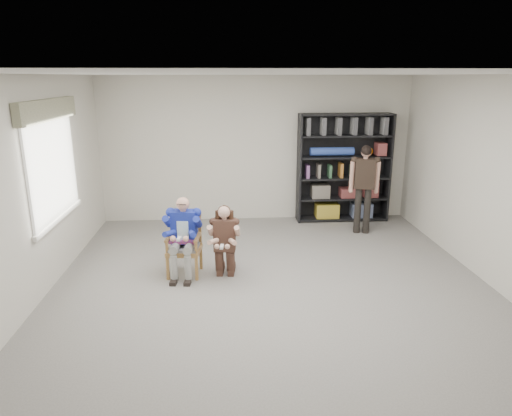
{
  "coord_description": "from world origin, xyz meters",
  "views": [
    {
      "loc": [
        -0.61,
        -5.33,
        2.77
      ],
      "look_at": [
        -0.2,
        0.6,
        1.05
      ],
      "focal_mm": 32.0,
      "sensor_mm": 36.0,
      "label": 1
    }
  ],
  "objects_px": {
    "seated_man": "(184,237)",
    "standing_man": "(364,190)",
    "kneeling_woman": "(225,242)",
    "bookshelf": "(344,168)",
    "armchair": "(184,245)"
  },
  "relations": [
    {
      "from": "seated_man",
      "to": "standing_man",
      "type": "distance_m",
      "value": 3.5
    },
    {
      "from": "seated_man",
      "to": "standing_man",
      "type": "relative_size",
      "value": 0.72
    },
    {
      "from": "seated_man",
      "to": "kneeling_woman",
      "type": "bearing_deg",
      "value": -5.4
    },
    {
      "from": "bookshelf",
      "to": "standing_man",
      "type": "xyz_separation_m",
      "value": [
        0.17,
        -0.81,
        -0.24
      ]
    },
    {
      "from": "armchair",
      "to": "bookshelf",
      "type": "distance_m",
      "value": 3.85
    },
    {
      "from": "standing_man",
      "to": "armchair",
      "type": "bearing_deg",
      "value": -141.28
    },
    {
      "from": "armchair",
      "to": "seated_man",
      "type": "relative_size",
      "value": 0.77
    },
    {
      "from": "seated_man",
      "to": "standing_man",
      "type": "xyz_separation_m",
      "value": [
        3.09,
        1.63,
        0.23
      ]
    },
    {
      "from": "armchair",
      "to": "standing_man",
      "type": "relative_size",
      "value": 0.55
    },
    {
      "from": "bookshelf",
      "to": "standing_man",
      "type": "bearing_deg",
      "value": -78.19
    },
    {
      "from": "standing_man",
      "to": "bookshelf",
      "type": "bearing_deg",
      "value": 112.63
    },
    {
      "from": "armchair",
      "to": "bookshelf",
      "type": "height_order",
      "value": "bookshelf"
    },
    {
      "from": "armchair",
      "to": "bookshelf",
      "type": "relative_size",
      "value": 0.42
    },
    {
      "from": "seated_man",
      "to": "kneeling_woman",
      "type": "distance_m",
      "value": 0.59
    },
    {
      "from": "armchair",
      "to": "standing_man",
      "type": "bearing_deg",
      "value": 34.19
    }
  ]
}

